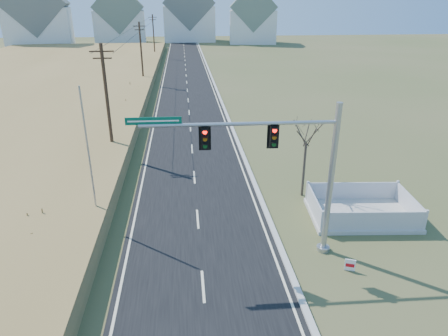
% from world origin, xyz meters
% --- Properties ---
extents(ground, '(260.00, 260.00, 0.00)m').
position_xyz_m(ground, '(0.00, 0.00, 0.00)').
color(ground, '#434F26').
rests_on(ground, ground).
extents(road, '(8.00, 180.00, 0.06)m').
position_xyz_m(road, '(0.00, 50.00, 0.03)').
color(road, black).
rests_on(road, ground).
extents(curb, '(0.30, 180.00, 0.18)m').
position_xyz_m(curb, '(4.15, 50.00, 0.09)').
color(curb, '#B2AFA8').
rests_on(curb, ground).
extents(reed_marsh, '(38.00, 110.00, 1.30)m').
position_xyz_m(reed_marsh, '(-24.00, 40.00, 0.65)').
color(reed_marsh, olive).
rests_on(reed_marsh, ground).
extents(utility_pole_near, '(1.80, 0.26, 9.00)m').
position_xyz_m(utility_pole_near, '(-6.50, 15.00, 4.68)').
color(utility_pole_near, '#422D1E').
rests_on(utility_pole_near, ground).
extents(utility_pole_mid, '(1.80, 0.26, 9.00)m').
position_xyz_m(utility_pole_mid, '(-6.50, 45.00, 4.68)').
color(utility_pole_mid, '#422D1E').
rests_on(utility_pole_mid, ground).
extents(utility_pole_far, '(1.80, 0.26, 9.00)m').
position_xyz_m(utility_pole_far, '(-6.50, 75.00, 4.68)').
color(utility_pole_far, '#422D1E').
rests_on(utility_pole_far, ground).
extents(condo_nw, '(17.69, 13.38, 19.05)m').
position_xyz_m(condo_nw, '(-38.00, 100.00, 7.70)').
color(condo_nw, white).
rests_on(condo_nw, ground).
extents(condo_nnw, '(14.93, 11.17, 17.03)m').
position_xyz_m(condo_nnw, '(-18.00, 108.00, 6.94)').
color(condo_nnw, white).
rests_on(condo_nnw, ground).
extents(condo_n, '(15.27, 10.20, 18.54)m').
position_xyz_m(condo_n, '(2.00, 112.00, 7.61)').
color(condo_n, white).
rests_on(condo_n, ground).
extents(condo_ne, '(14.12, 10.51, 16.52)m').
position_xyz_m(condo_ne, '(20.00, 104.00, 6.84)').
color(condo_ne, white).
rests_on(condo_ne, ground).
extents(traffic_signal_mast, '(9.78, 0.67, 7.78)m').
position_xyz_m(traffic_signal_mast, '(4.43, 0.32, 4.72)').
color(traffic_signal_mast, '#9EA0A5').
rests_on(traffic_signal_mast, ground).
extents(fence_enclosure, '(6.31, 4.58, 1.36)m').
position_xyz_m(fence_enclosure, '(9.69, 3.39, 0.27)').
color(fence_enclosure, '#B7B5AD').
rests_on(fence_enclosure, ground).
extents(open_sign, '(0.49, 0.22, 0.62)m').
position_xyz_m(open_sign, '(7.03, -1.52, 0.33)').
color(open_sign, white).
rests_on(open_sign, ground).
extents(flagpole, '(0.36, 0.36, 8.04)m').
position_xyz_m(flagpole, '(-5.68, 3.90, 3.21)').
color(flagpole, '#B7B5AD').
rests_on(flagpole, ground).
extents(bare_tree, '(2.06, 2.06, 5.46)m').
position_xyz_m(bare_tree, '(7.00, 6.51, 4.40)').
color(bare_tree, '#4C3F33').
rests_on(bare_tree, ground).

